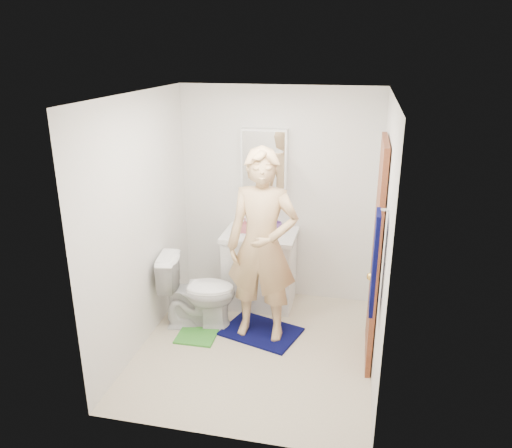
{
  "coord_description": "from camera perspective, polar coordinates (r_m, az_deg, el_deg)",
  "views": [
    {
      "loc": [
        0.88,
        -4.07,
        2.77
      ],
      "look_at": [
        -0.05,
        0.25,
        1.19
      ],
      "focal_mm": 35.0,
      "sensor_mm": 36.0,
      "label": 1
    }
  ],
  "objects": [
    {
      "name": "towel",
      "position": [
        3.82,
        13.41,
        -4.37
      ],
      "size": [
        0.03,
        0.24,
        0.8
      ],
      "primitive_type": "cube",
      "color": "#06083F",
      "rests_on": "wall_right"
    },
    {
      "name": "green_rug",
      "position": [
        5.19,
        -6.82,
        -12.62
      ],
      "size": [
        0.39,
        0.33,
        0.02
      ],
      "primitive_type": "cube",
      "rotation": [
        0.0,
        0.0,
        0.01
      ],
      "color": "green",
      "rests_on": "floor"
    },
    {
      "name": "mirror_panel",
      "position": [
        5.38,
        0.83,
        7.08
      ],
      "size": [
        0.46,
        0.01,
        0.66
      ],
      "primitive_type": "cube",
      "color": "white",
      "rests_on": "wall_back"
    },
    {
      "name": "wall_back",
      "position": [
        5.58,
        2.59,
        3.28
      ],
      "size": [
        2.2,
        0.02,
        2.4
      ],
      "primitive_type": "cube",
      "color": "silver",
      "rests_on": "ground"
    },
    {
      "name": "faucet",
      "position": [
        5.59,
        0.83,
        0.19
      ],
      "size": [
        0.03,
        0.03,
        0.12
      ],
      "primitive_type": "cylinder",
      "color": "silver",
      "rests_on": "countertop"
    },
    {
      "name": "countertop",
      "position": [
        5.45,
        0.45,
        -1.27
      ],
      "size": [
        0.79,
        0.59,
        0.05
      ],
      "primitive_type": "cube",
      "color": "white",
      "rests_on": "vanity_cabinet"
    },
    {
      "name": "toothbrush_cup",
      "position": [
        5.49,
        2.32,
        -0.28
      ],
      "size": [
        0.17,
        0.17,
        0.1
      ],
      "primitive_type": "imported",
      "rotation": [
        0.0,
        0.0,
        -0.44
      ],
      "color": "#6E4599",
      "rests_on": "countertop"
    },
    {
      "name": "wall_left",
      "position": [
        4.8,
        -13.11,
        0.0
      ],
      "size": [
        0.02,
        2.4,
        2.4
      ],
      "primitive_type": "cube",
      "color": "silver",
      "rests_on": "ground"
    },
    {
      "name": "soap_dispenser",
      "position": [
        5.42,
        -1.28,
        -0.17
      ],
      "size": [
        0.08,
        0.09,
        0.17
      ],
      "primitive_type": "imported",
      "rotation": [
        0.0,
        0.0,
        -0.12
      ],
      "color": "#C25A65",
      "rests_on": "countertop"
    },
    {
      "name": "door_knob",
      "position": [
        4.31,
        12.98,
        -5.89
      ],
      "size": [
        0.07,
        0.07,
        0.07
      ],
      "primitive_type": "sphere",
      "color": "gold",
      "rests_on": "door"
    },
    {
      "name": "medicine_cabinet",
      "position": [
        5.44,
        0.96,
        7.21
      ],
      "size": [
        0.5,
        0.12,
        0.7
      ],
      "primitive_type": "cube",
      "color": "white",
      "rests_on": "wall_back"
    },
    {
      "name": "wall_right",
      "position": [
        4.37,
        14.34,
        -2.06
      ],
      "size": [
        0.02,
        2.4,
        2.4
      ],
      "primitive_type": "cube",
      "color": "silver",
      "rests_on": "ground"
    },
    {
      "name": "man",
      "position": [
        4.76,
        0.71,
        -2.56
      ],
      "size": [
        0.71,
        0.48,
        1.9
      ],
      "primitive_type": "imported",
      "rotation": [
        0.0,
        0.0,
        -0.04
      ],
      "color": "tan",
      "rests_on": "bath_mat"
    },
    {
      "name": "floor",
      "position": [
        5.01,
        -0.04,
        -14.07
      ],
      "size": [
        2.2,
        2.4,
        0.02
      ],
      "primitive_type": "cube",
      "color": "beige",
      "rests_on": "ground"
    },
    {
      "name": "door",
      "position": [
        4.57,
        13.55,
        -3.37
      ],
      "size": [
        0.05,
        0.8,
        2.05
      ],
      "primitive_type": "cube",
      "color": "brown",
      "rests_on": "ground"
    },
    {
      "name": "wall_front",
      "position": [
        3.38,
        -4.42,
        -8.08
      ],
      "size": [
        2.2,
        0.02,
        2.4
      ],
      "primitive_type": "cube",
      "color": "silver",
      "rests_on": "ground"
    },
    {
      "name": "ceiling",
      "position": [
        4.18,
        -0.05,
        14.7
      ],
      "size": [
        2.2,
        2.4,
        0.02
      ],
      "primitive_type": "cube",
      "color": "white",
      "rests_on": "ground"
    },
    {
      "name": "bath_mat",
      "position": [
        5.23,
        0.58,
        -12.2
      ],
      "size": [
        0.87,
        0.73,
        0.02
      ],
      "primitive_type": "cube",
      "rotation": [
        0.0,
        0.0,
        -0.3
      ],
      "color": "#06083F",
      "rests_on": "floor"
    },
    {
      "name": "towel_hook",
      "position": [
        3.68,
        14.54,
        1.59
      ],
      "size": [
        0.06,
        0.02,
        0.02
      ],
      "primitive_type": "cylinder",
      "rotation": [
        0.0,
        1.57,
        0.0
      ],
      "color": "silver",
      "rests_on": "wall_right"
    },
    {
      "name": "sink_basin",
      "position": [
        5.45,
        0.45,
        -1.12
      ],
      "size": [
        0.4,
        0.4,
        0.03
      ],
      "primitive_type": "cylinder",
      "color": "white",
      "rests_on": "countertop"
    },
    {
      "name": "vanity_cabinet",
      "position": [
        5.62,
        0.44,
        -5.32
      ],
      "size": [
        0.75,
        0.55,
        0.8
      ],
      "primitive_type": "cube",
      "color": "white",
      "rests_on": "floor"
    },
    {
      "name": "toilet",
      "position": [
        5.22,
        -6.64,
        -7.61
      ],
      "size": [
        0.83,
        0.55,
        0.78
      ],
      "primitive_type": "imported",
      "rotation": [
        0.0,
        0.0,
        1.72
      ],
      "color": "white",
      "rests_on": "floor"
    }
  ]
}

